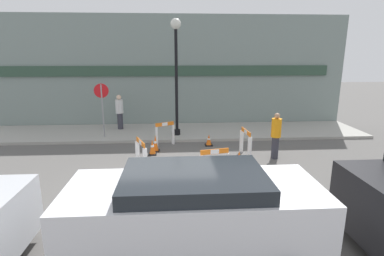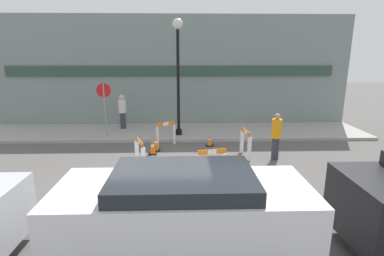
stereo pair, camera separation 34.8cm
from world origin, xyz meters
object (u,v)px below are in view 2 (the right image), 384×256
object	(u,v)px
streetlamp_post	(178,62)
parked_car_1	(183,210)
person_worker	(276,135)
stop_sign	(104,101)
person_pedestrian	(122,110)

from	to	relation	value
streetlamp_post	parked_car_1	xyz separation A→B (m)	(0.18, -8.10, -2.35)
streetlamp_post	person_worker	world-z (taller)	streetlamp_post
streetlamp_post	stop_sign	size ratio (longest dim) A/B	2.13
person_worker	person_pedestrian	distance (m)	7.43
person_worker	person_pedestrian	size ratio (longest dim) A/B	1.01
streetlamp_post	person_worker	size ratio (longest dim) A/B	2.98
person_worker	person_pedestrian	bearing A→B (deg)	-31.37
stop_sign	parked_car_1	distance (m)	8.64
person_worker	parked_car_1	distance (m)	6.09
person_pedestrian	streetlamp_post	bearing A→B (deg)	134.21
parked_car_1	streetlamp_post	bearing A→B (deg)	91.31
stop_sign	person_worker	bearing A→B (deg)	149.63
stop_sign	parked_car_1	world-z (taller)	stop_sign
stop_sign	person_pedestrian	size ratio (longest dim) A/B	1.41
person_worker	parked_car_1	bearing A→B (deg)	60.65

